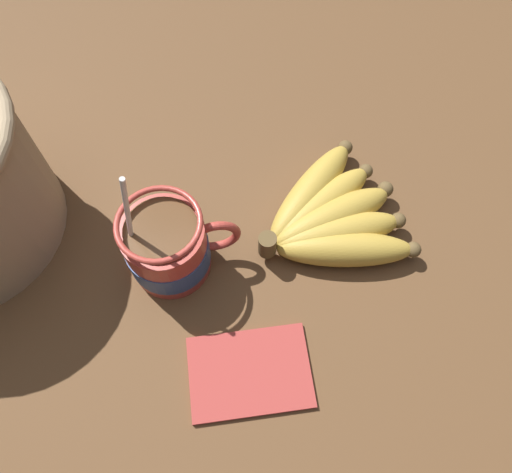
{
  "coord_description": "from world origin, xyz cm",
  "views": [
    {
      "loc": [
        -1.41,
        -27.65,
        54.47
      ],
      "look_at": [
        3.2,
        -4.22,
        7.51
      ],
      "focal_mm": 35.0,
      "sensor_mm": 36.0,
      "label": 1
    }
  ],
  "objects": [
    {
      "name": "coffee_mug",
      "position": [
        -6.06,
        -3.61,
        7.46
      ],
      "size": [
        12.31,
        8.82,
        17.5
      ],
      "color": "#B23D33",
      "rests_on": "table"
    },
    {
      "name": "banana_bunch",
      "position": [
        12.0,
        -2.5,
        5.3
      ],
      "size": [
        17.52,
        18.07,
        4.49
      ],
      "color": "brown",
      "rests_on": "table"
    },
    {
      "name": "table",
      "position": [
        0.0,
        0.0,
        1.65
      ],
      "size": [
        139.9,
        139.9,
        3.3
      ],
      "color": "brown",
      "rests_on": "ground"
    },
    {
      "name": "napkin",
      "position": [
        0.21,
        -17.17,
        3.6
      ],
      "size": [
        12.68,
        9.25,
        0.6
      ],
      "color": "#A33833",
      "rests_on": "table"
    }
  ]
}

